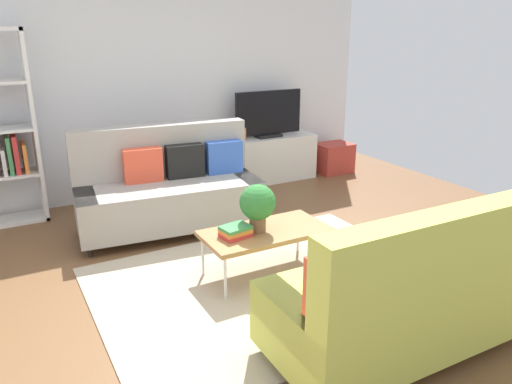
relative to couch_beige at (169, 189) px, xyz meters
name	(u,v)px	position (x,y,z in m)	size (l,w,h in m)	color
ground_plane	(248,279)	(0.20, -1.45, -0.45)	(7.68, 7.68, 0.00)	brown
wall_far	(143,81)	(0.20, 1.35, 1.00)	(6.40, 0.12, 2.90)	silver
area_rug	(272,284)	(0.33, -1.62, -0.45)	(2.90, 2.20, 0.01)	tan
couch_beige	(169,189)	(0.00, 0.00, 0.00)	(1.98, 1.04, 1.10)	gray
couch_green	(411,293)	(0.66, -2.84, -0.01)	(1.91, 0.86, 1.10)	#C1CC51
coffee_table	(265,233)	(0.38, -1.42, -0.06)	(1.10, 0.56, 0.42)	#9E7042
tv_console	(267,159)	(1.81, 1.01, -0.13)	(1.40, 0.44, 0.64)	silver
tv	(268,115)	(1.81, 0.99, 0.50)	(1.00, 0.20, 0.64)	black
storage_trunk	(334,158)	(2.91, 0.91, -0.23)	(0.52, 0.40, 0.44)	#B2382D
potted_plant	(258,204)	(0.31, -1.40, 0.21)	(0.31, 0.31, 0.42)	brown
table_book_0	(236,235)	(0.09, -1.42, -0.01)	(0.24, 0.18, 0.03)	red
table_book_1	(236,231)	(0.09, -1.42, 0.02)	(0.24, 0.18, 0.03)	orange
table_book_2	(236,228)	(0.09, -1.42, 0.05)	(0.24, 0.18, 0.03)	#3F8C4C
vase_0	(229,134)	(1.23, 1.06, 0.28)	(0.13, 0.13, 0.19)	#B24C4C
bottle_0	(244,134)	(1.43, 0.97, 0.27)	(0.05, 0.05, 0.17)	orange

